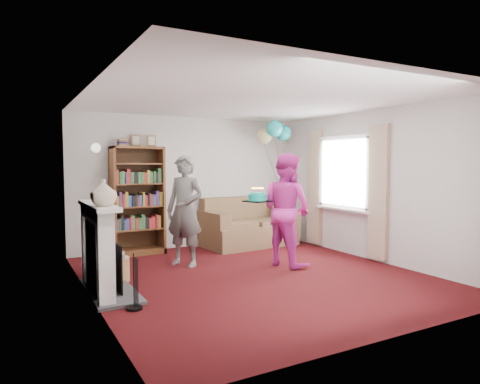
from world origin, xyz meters
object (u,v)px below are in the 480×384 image
sofa (248,227)px  birthday_cake (257,197)px  bookcase (137,202)px  person_magenta (286,209)px  person_striped (185,211)px

sofa → birthday_cake: bearing=-118.8°
bookcase → birthday_cake: bookcase is taller
sofa → person_magenta: bearing=-103.2°
person_striped → birthday_cake: size_ratio=5.18×
person_magenta → birthday_cake: 0.52m
person_striped → person_magenta: (1.43, -0.73, 0.01)m
sofa → person_magenta: 1.84m
bookcase → birthday_cake: (1.40, -1.83, 0.15)m
person_magenta → birthday_cake: bearing=60.1°
sofa → person_striped: bearing=-153.7°
bookcase → person_striped: (0.42, -1.23, -0.06)m
birthday_cake → bookcase: bearing=127.3°
sofa → person_striped: person_striped is taller
bookcase → person_striped: bookcase is taller
sofa → person_magenta: person_magenta is taller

